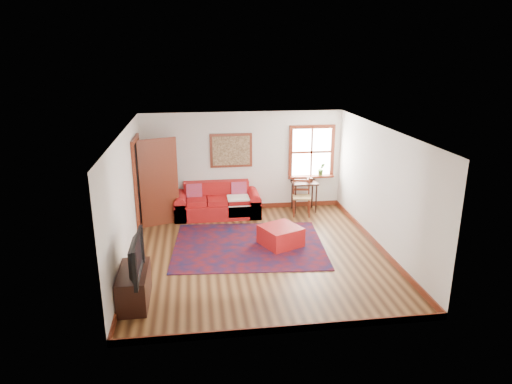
{
  "coord_description": "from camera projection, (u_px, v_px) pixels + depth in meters",
  "views": [
    {
      "loc": [
        -1.2,
        -8.34,
        3.92
      ],
      "look_at": [
        0.03,
        0.6,
        1.11
      ],
      "focal_mm": 32.0,
      "sensor_mm": 36.0,
      "label": 1
    }
  ],
  "objects": [
    {
      "name": "room_envelope",
      "position": [
        259.0,
        174.0,
        8.73
      ],
      "size": [
        5.04,
        5.54,
        2.52
      ],
      "color": "silver",
      "rests_on": "ground"
    },
    {
      "name": "ground",
      "position": [
        258.0,
        253.0,
        9.21
      ],
      "size": [
        5.5,
        5.5,
        0.0
      ],
      "primitive_type": "plane",
      "color": "#3E2210",
      "rests_on": "ground"
    },
    {
      "name": "red_leather_sofa",
      "position": [
        217.0,
        205.0,
        11.26
      ],
      "size": [
        2.08,
        0.86,
        0.81
      ],
      "color": "#AE1617",
      "rests_on": "ground"
    },
    {
      "name": "media_cabinet",
      "position": [
        134.0,
        287.0,
        7.35
      ],
      "size": [
        0.46,
        1.02,
        0.56
      ],
      "primitive_type": "cube",
      "color": "black",
      "rests_on": "ground"
    },
    {
      "name": "ladder_back_chair",
      "position": [
        302.0,
        195.0,
        11.27
      ],
      "size": [
        0.5,
        0.49,
        0.93
      ],
      "color": "tan",
      "rests_on": "ground"
    },
    {
      "name": "window",
      "position": [
        313.0,
        157.0,
        11.61
      ],
      "size": [
        1.18,
        0.2,
        1.38
      ],
      "color": "white",
      "rests_on": "ground"
    },
    {
      "name": "persian_rug",
      "position": [
        249.0,
        245.0,
        9.56
      ],
      "size": [
        3.29,
        2.72,
        0.02
      ],
      "primitive_type": "cube",
      "rotation": [
        0.0,
        0.0,
        -0.08
      ],
      "color": "#540C10",
      "rests_on": "ground"
    },
    {
      "name": "red_ottoman",
      "position": [
        281.0,
        236.0,
        9.53
      ],
      "size": [
        0.97,
        0.97,
        0.42
      ],
      "primitive_type": "cube",
      "rotation": [
        0.0,
        0.0,
        0.43
      ],
      "color": "#AE1617",
      "rests_on": "ground"
    },
    {
      "name": "television",
      "position": [
        131.0,
        257.0,
        7.02
      ],
      "size": [
        0.14,
        1.1,
        0.63
      ],
      "primitive_type": "imported",
      "rotation": [
        0.0,
        0.0,
        1.57
      ],
      "color": "black",
      "rests_on": "media_cabinet"
    },
    {
      "name": "side_table",
      "position": [
        304.0,
        187.0,
        11.49
      ],
      "size": [
        0.63,
        0.47,
        0.76
      ],
      "color": "black",
      "rests_on": "ground"
    },
    {
      "name": "candle_hurricane",
      "position": [
        138.0,
        254.0,
        7.65
      ],
      "size": [
        0.12,
        0.12,
        0.18
      ],
      "color": "silver",
      "rests_on": "media_cabinet"
    },
    {
      "name": "framed_artwork",
      "position": [
        231.0,
        151.0,
        11.28
      ],
      "size": [
        1.05,
        0.07,
        0.85
      ],
      "color": "maroon",
      "rests_on": "ground"
    },
    {
      "name": "doorway",
      "position": [
        151.0,
        182.0,
        10.29
      ],
      "size": [
        0.89,
        1.08,
        2.14
      ],
      "color": "black",
      "rests_on": "ground"
    }
  ]
}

